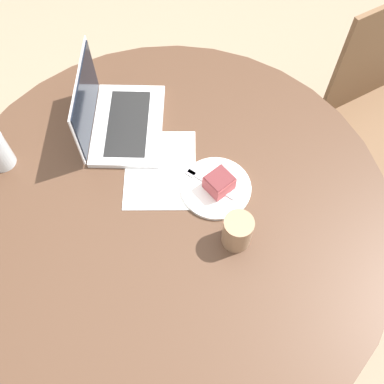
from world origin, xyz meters
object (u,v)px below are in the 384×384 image
(coffee_glass, at_px, (237,231))
(laptop, at_px, (117,119))
(chair, at_px, (379,115))
(plate, at_px, (216,188))

(coffee_glass, height_order, laptop, laptop)
(chair, height_order, plate, chair)
(chair, distance_m, plate, 0.86)
(laptop, bearing_deg, plate, 54.40)
(plate, bearing_deg, laptop, 65.88)
(plate, xyz_separation_m, laptop, (0.16, 0.35, 0.03))
(coffee_glass, bearing_deg, chair, -31.32)
(plate, height_order, coffee_glass, coffee_glass)
(chair, bearing_deg, coffee_glass, 16.53)
(chair, bearing_deg, laptop, -15.36)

